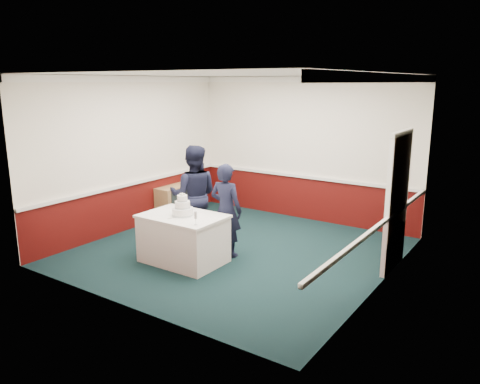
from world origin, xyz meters
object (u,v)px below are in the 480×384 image
Objects in this scene: sideboard at (180,200)px; person_woman at (226,210)px; person_man at (194,195)px; champagne_flute at (196,216)px; cake_table at (183,238)px; wedding_cake at (183,209)px; cake_knife at (173,218)px.

person_woman reaches higher than sideboard.
person_man is 1.14× the size of person_woman.
sideboard is 0.76× the size of person_woman.
champagne_flute is (2.33, -2.29, 0.58)m from sideboard.
cake_table is 0.50m from wedding_cake.
person_woman is (2.24, -1.38, 0.44)m from sideboard.
cake_knife is (-0.03, -0.20, -0.11)m from wedding_cake.
cake_knife reaches higher than sideboard.
wedding_cake is 0.20× the size of person_man.
person_woman is at bearing 56.80° from cake_table.
cake_knife is 1.07× the size of champagne_flute.
cake_table is at bearing 91.37° from cake_knife.
cake_knife is 0.55m from champagne_flute.
cake_knife is at bearing -50.84° from sideboard.
wedding_cake is 0.91m from person_man.
wedding_cake reaches higher than champagne_flute.
cake_table is 0.84m from person_woman.
champagne_flute is 0.11× the size of person_man.
wedding_cake reaches higher than cake_knife.
cake_table is at bearing -90.00° from wedding_cake.
sideboard is at bearing 139.06° from cake_knife.
wedding_cake is at bearing 150.75° from champagne_flute.
person_woman is at bearing 135.02° from person_man.
sideboard is at bearing -35.93° from person_woman.
wedding_cake is at bearing 52.62° from person_woman.
sideboard is 1.92m from person_man.
champagne_flute is at bearing -29.25° from wedding_cake.
champagne_flute is at bearing -29.25° from cake_table.
wedding_cake is 0.23m from cake_knife.
champagne_flute is 0.92m from person_woman.
person_woman is at bearing -31.75° from sideboard.
sideboard is at bearing 132.32° from cake_table.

